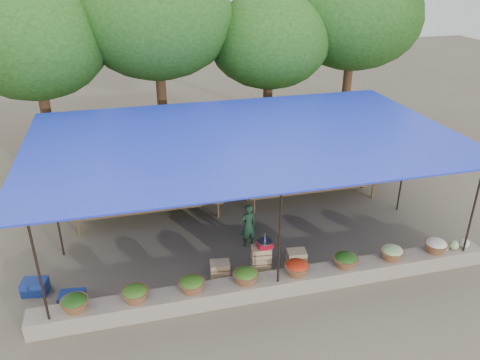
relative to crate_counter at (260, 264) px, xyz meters
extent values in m
plane|color=brown|center=(0.16, 2.04, -0.31)|extent=(60.00, 60.00, 0.00)
cube|color=gray|center=(0.16, -0.71, -0.11)|extent=(10.60, 0.55, 0.40)
cylinder|color=black|center=(-4.64, -0.86, 1.09)|extent=(0.05, 0.05, 2.80)
cylinder|color=black|center=(0.16, -0.86, 1.09)|extent=(0.05, 0.05, 2.80)
cylinder|color=black|center=(4.96, -0.86, 1.09)|extent=(0.05, 0.05, 2.80)
cylinder|color=black|center=(-4.64, 2.04, 1.09)|extent=(0.05, 0.05, 2.80)
cylinder|color=black|center=(4.96, 2.04, 1.09)|extent=(0.05, 0.05, 2.80)
cylinder|color=black|center=(-4.64, 4.94, 1.09)|extent=(0.05, 0.05, 2.80)
cylinder|color=black|center=(0.16, 4.94, 1.09)|extent=(0.05, 0.05, 2.80)
cylinder|color=black|center=(4.96, 4.94, 1.09)|extent=(0.05, 0.05, 2.80)
cube|color=#1B2ED1|center=(0.16, 2.04, 2.49)|extent=(10.80, 6.60, 0.04)
cube|color=#1B2ED1|center=(0.16, 0.04, 2.31)|extent=(10.80, 2.19, 0.26)
cube|color=#1B2ED1|center=(0.16, 4.04, 2.31)|extent=(10.80, 2.19, 0.26)
cylinder|color=#9A9A9F|center=(0.16, 3.44, 1.71)|extent=(9.60, 0.01, 0.01)
ellipsoid|color=yellow|center=(-4.34, 3.44, 1.43)|extent=(0.23, 0.17, 0.30)
ellipsoid|color=yellow|center=(-3.78, 3.44, 1.43)|extent=(0.23, 0.17, 0.30)
ellipsoid|color=yellow|center=(-3.22, 3.44, 1.43)|extent=(0.23, 0.17, 0.30)
ellipsoid|color=yellow|center=(-2.65, 3.44, 1.43)|extent=(0.23, 0.17, 0.30)
ellipsoid|color=yellow|center=(-2.09, 3.44, 1.43)|extent=(0.23, 0.17, 0.30)
ellipsoid|color=yellow|center=(-1.53, 3.44, 1.43)|extent=(0.23, 0.17, 0.30)
ellipsoid|color=yellow|center=(-0.97, 3.44, 1.43)|extent=(0.23, 0.17, 0.30)
ellipsoid|color=yellow|center=(-0.40, 3.44, 1.43)|extent=(0.23, 0.17, 0.30)
ellipsoid|color=yellow|center=(0.16, 3.44, 1.43)|extent=(0.23, 0.17, 0.30)
ellipsoid|color=yellow|center=(0.72, 3.44, 1.43)|extent=(0.23, 0.17, 0.30)
ellipsoid|color=yellow|center=(1.28, 3.44, 1.43)|extent=(0.23, 0.17, 0.30)
ellipsoid|color=yellow|center=(1.85, 3.44, 1.43)|extent=(0.23, 0.17, 0.30)
ellipsoid|color=yellow|center=(2.41, 3.44, 1.43)|extent=(0.23, 0.17, 0.30)
ellipsoid|color=yellow|center=(2.97, 3.44, 1.43)|extent=(0.23, 0.17, 0.30)
ellipsoid|color=yellow|center=(3.53, 3.44, 1.43)|extent=(0.23, 0.17, 0.30)
ellipsoid|color=yellow|center=(4.10, 3.44, 1.43)|extent=(0.23, 0.17, 0.30)
ellipsoid|color=yellow|center=(4.66, 3.44, 1.43)|extent=(0.23, 0.17, 0.30)
ellipsoid|color=#215015|center=(-4.14, -0.71, 0.31)|extent=(0.52, 0.52, 0.23)
ellipsoid|color=#39691C|center=(-2.94, -0.71, 0.31)|extent=(0.52, 0.52, 0.23)
ellipsoid|color=#39691C|center=(-1.74, -0.71, 0.31)|extent=(0.52, 0.52, 0.23)
ellipsoid|color=#39691C|center=(-0.54, -0.71, 0.31)|extent=(0.52, 0.52, 0.23)
ellipsoid|color=#B7260F|center=(0.66, -0.71, 0.31)|extent=(0.52, 0.52, 0.23)
ellipsoid|color=#215015|center=(1.86, -0.71, 0.31)|extent=(0.52, 0.52, 0.23)
ellipsoid|color=#97C279|center=(3.06, -0.71, 0.31)|extent=(0.52, 0.52, 0.23)
ellipsoid|color=beige|center=(4.26, -0.71, 0.31)|extent=(0.52, 0.52, 0.23)
cube|color=#1A4A1D|center=(0.16, 5.19, 0.94)|extent=(10.60, 0.06, 2.50)
cylinder|color=#3D2616|center=(-5.34, 7.84, 1.67)|extent=(0.36, 0.36, 3.97)
ellipsoid|color=#183C10|center=(-5.34, 7.84, 4.15)|extent=(4.77, 4.77, 3.69)
cylinder|color=#3D2616|center=(-1.34, 8.24, 1.93)|extent=(0.36, 0.36, 4.48)
ellipsoid|color=#183C10|center=(-1.34, 8.24, 4.73)|extent=(5.39, 5.39, 4.17)
cylinder|color=#3D2616|center=(2.66, 7.94, 1.55)|extent=(0.36, 0.36, 3.71)
ellipsoid|color=#183C10|center=(2.66, 7.94, 3.87)|extent=(4.47, 4.47, 3.45)
cylinder|color=#3D2616|center=(6.16, 8.34, 1.87)|extent=(0.36, 0.36, 4.35)
ellipsoid|color=#183C10|center=(6.16, 8.34, 4.59)|extent=(5.24, 5.24, 4.05)
cube|color=#4A2F1D|center=(-2.34, 3.34, 0.19)|extent=(4.20, 0.95, 0.08)
cube|color=#4A2F1D|center=(-2.34, 3.64, 0.47)|extent=(4.20, 0.35, 0.06)
cylinder|color=#4A2F1D|center=(-4.29, 2.94, -0.06)|extent=(0.06, 0.06, 0.50)
cylinder|color=#4A2F1D|center=(-0.39, 2.94, -0.06)|extent=(0.06, 0.06, 0.50)
cylinder|color=#4A2F1D|center=(-4.29, 3.74, -0.06)|extent=(0.06, 0.06, 0.50)
cylinder|color=#4A2F1D|center=(-0.39, 3.74, -0.06)|extent=(0.06, 0.06, 0.50)
ellipsoid|color=#B0191E|center=(-4.24, 3.19, 0.29)|extent=(0.31, 0.26, 0.13)
ellipsoid|color=olive|center=(-4.24, 3.64, 0.56)|extent=(0.26, 0.22, 0.12)
ellipsoid|color=orange|center=(-3.89, 3.19, 0.29)|extent=(0.31, 0.26, 0.13)
ellipsoid|color=#B7260F|center=(-3.89, 3.64, 0.56)|extent=(0.26, 0.22, 0.12)
ellipsoid|color=olive|center=(-3.54, 3.19, 0.29)|extent=(0.31, 0.26, 0.13)
ellipsoid|color=#B0191E|center=(-3.54, 3.64, 0.56)|extent=(0.26, 0.22, 0.12)
ellipsoid|color=#B7260F|center=(-3.19, 3.19, 0.29)|extent=(0.31, 0.26, 0.13)
ellipsoid|color=orange|center=(-3.19, 3.64, 0.56)|extent=(0.26, 0.22, 0.12)
ellipsoid|color=#B0191E|center=(-2.84, 3.19, 0.29)|extent=(0.31, 0.26, 0.13)
ellipsoid|color=#B0191E|center=(-2.84, 3.64, 0.56)|extent=(0.26, 0.22, 0.12)
ellipsoid|color=orange|center=(-2.49, 3.19, 0.29)|extent=(0.31, 0.26, 0.13)
ellipsoid|color=orange|center=(-2.49, 3.64, 0.56)|extent=(0.26, 0.22, 0.12)
ellipsoid|color=#B0191E|center=(-2.14, 3.19, 0.29)|extent=(0.31, 0.26, 0.13)
ellipsoid|color=olive|center=(-2.14, 3.64, 0.56)|extent=(0.26, 0.22, 0.12)
ellipsoid|color=orange|center=(-1.79, 3.19, 0.29)|extent=(0.31, 0.26, 0.13)
ellipsoid|color=#B7260F|center=(-1.79, 3.64, 0.56)|extent=(0.26, 0.22, 0.12)
ellipsoid|color=olive|center=(-1.44, 3.19, 0.29)|extent=(0.31, 0.26, 0.13)
ellipsoid|color=#B0191E|center=(-1.44, 3.64, 0.56)|extent=(0.26, 0.22, 0.12)
ellipsoid|color=#B7260F|center=(-1.09, 3.19, 0.29)|extent=(0.31, 0.26, 0.13)
ellipsoid|color=orange|center=(-1.09, 3.64, 0.56)|extent=(0.26, 0.22, 0.12)
ellipsoid|color=#B0191E|center=(-0.74, 3.19, 0.29)|extent=(0.31, 0.26, 0.13)
ellipsoid|color=#B0191E|center=(-0.74, 3.64, 0.56)|extent=(0.26, 0.22, 0.12)
ellipsoid|color=orange|center=(-0.39, 3.19, 0.29)|extent=(0.31, 0.26, 0.13)
ellipsoid|color=orange|center=(-0.39, 3.64, 0.56)|extent=(0.26, 0.22, 0.12)
cube|color=#4A2F1D|center=(2.66, 3.34, 0.19)|extent=(4.20, 0.95, 0.08)
cube|color=#4A2F1D|center=(2.66, 3.64, 0.47)|extent=(4.20, 0.35, 0.06)
cylinder|color=#4A2F1D|center=(0.71, 2.94, -0.06)|extent=(0.06, 0.06, 0.50)
cylinder|color=#4A2F1D|center=(4.61, 2.94, -0.06)|extent=(0.06, 0.06, 0.50)
cylinder|color=#4A2F1D|center=(0.71, 3.74, -0.06)|extent=(0.06, 0.06, 0.50)
cylinder|color=#4A2F1D|center=(4.61, 3.74, -0.06)|extent=(0.06, 0.06, 0.50)
ellipsoid|color=#B0191E|center=(0.76, 3.19, 0.29)|extent=(0.31, 0.26, 0.13)
ellipsoid|color=olive|center=(0.76, 3.64, 0.56)|extent=(0.26, 0.22, 0.12)
ellipsoid|color=orange|center=(1.11, 3.19, 0.29)|extent=(0.31, 0.26, 0.13)
ellipsoid|color=#B7260F|center=(1.11, 3.64, 0.56)|extent=(0.26, 0.22, 0.12)
ellipsoid|color=olive|center=(1.46, 3.19, 0.29)|extent=(0.31, 0.26, 0.13)
ellipsoid|color=#B0191E|center=(1.46, 3.64, 0.56)|extent=(0.26, 0.22, 0.12)
ellipsoid|color=#B7260F|center=(1.81, 3.19, 0.29)|extent=(0.31, 0.26, 0.13)
ellipsoid|color=orange|center=(1.81, 3.64, 0.56)|extent=(0.26, 0.22, 0.12)
ellipsoid|color=#B0191E|center=(2.16, 3.19, 0.29)|extent=(0.31, 0.26, 0.13)
ellipsoid|color=#B0191E|center=(2.16, 3.64, 0.56)|extent=(0.26, 0.22, 0.12)
ellipsoid|color=orange|center=(2.51, 3.19, 0.29)|extent=(0.31, 0.26, 0.13)
ellipsoid|color=orange|center=(2.51, 3.64, 0.56)|extent=(0.26, 0.22, 0.12)
ellipsoid|color=#B0191E|center=(2.86, 3.19, 0.29)|extent=(0.31, 0.26, 0.13)
ellipsoid|color=olive|center=(2.86, 3.64, 0.56)|extent=(0.26, 0.22, 0.12)
ellipsoid|color=orange|center=(3.21, 3.19, 0.29)|extent=(0.31, 0.26, 0.13)
ellipsoid|color=#B7260F|center=(3.21, 3.64, 0.56)|extent=(0.26, 0.22, 0.12)
ellipsoid|color=olive|center=(3.56, 3.19, 0.29)|extent=(0.31, 0.26, 0.13)
ellipsoid|color=#B0191E|center=(3.56, 3.64, 0.56)|extent=(0.26, 0.22, 0.12)
ellipsoid|color=#B7260F|center=(3.91, 3.19, 0.29)|extent=(0.31, 0.26, 0.13)
ellipsoid|color=orange|center=(3.91, 3.64, 0.56)|extent=(0.26, 0.22, 0.12)
ellipsoid|color=#B0191E|center=(4.26, 3.19, 0.29)|extent=(0.31, 0.26, 0.13)
ellipsoid|color=#B0191E|center=(4.26, 3.64, 0.56)|extent=(0.26, 0.22, 0.12)
ellipsoid|color=orange|center=(4.61, 3.19, 0.29)|extent=(0.31, 0.26, 0.13)
ellipsoid|color=orange|center=(4.61, 3.64, 0.56)|extent=(0.26, 0.22, 0.12)
cube|color=#A0875B|center=(-0.97, 0.00, -0.19)|extent=(0.49, 0.40, 0.25)
cube|color=#A0875B|center=(-0.97, 0.00, 0.07)|extent=(0.49, 0.40, 0.25)
cube|color=#A0875B|center=(0.03, 0.00, -0.19)|extent=(0.49, 0.40, 0.25)
cube|color=#A0875B|center=(0.03, 0.00, 0.07)|extent=(0.49, 0.40, 0.25)
cube|color=#A0875B|center=(0.03, 0.00, 0.33)|extent=(0.49, 0.40, 0.25)
cube|color=#A0875B|center=(0.93, 0.00, -0.19)|extent=(0.49, 0.40, 0.25)
cube|color=#A0875B|center=(0.93, 0.00, 0.07)|extent=(0.49, 0.40, 0.25)
cube|color=#AE0D21|center=(0.11, 0.00, 0.53)|extent=(0.34, 0.29, 0.13)
cylinder|color=#9A9A9F|center=(0.11, 0.00, 0.61)|extent=(0.36, 0.36, 0.03)
cylinder|color=#9A9A9F|center=(0.11, 0.00, 0.72)|extent=(0.03, 0.03, 0.25)
imported|color=#1A3924|center=(0.06, 1.29, 0.30)|extent=(0.50, 0.39, 1.21)
imported|color=slate|center=(-2.76, 3.79, 0.48)|extent=(0.77, 0.60, 1.58)
imported|color=slate|center=(0.18, 4.37, 0.58)|extent=(1.19, 0.73, 1.79)
imported|color=slate|center=(4.62, 3.87, 0.50)|extent=(1.00, 0.89, 1.62)
cube|color=navy|center=(-4.28, -0.06, -0.15)|extent=(0.60, 0.47, 0.33)
cube|color=navy|center=(-5.13, 0.61, -0.15)|extent=(0.61, 0.48, 0.33)
camera|label=1|loc=(-2.76, -8.80, 6.60)|focal=35.00mm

